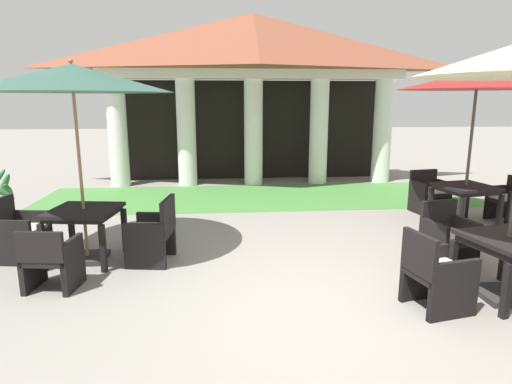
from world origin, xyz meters
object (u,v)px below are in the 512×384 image
(patio_table_mid_right, at_px, (84,216))
(patio_table_mid_left, at_px, (508,246))
(potted_palm_left_edge, at_px, (1,216))
(patio_chair_mid_right_south, at_px, (51,259))
(patio_table_near_foreground, at_px, (466,191))
(patio_umbrella_near_foreground, at_px, (477,81))
(patio_chair_mid_left_north, at_px, (447,238))
(patio_chair_near_foreground_east, at_px, (509,201))
(patio_umbrella_mid_right, at_px, (72,80))
(patio_chair_mid_left_west, at_px, (436,275))
(patio_chair_mid_right_west, at_px, (19,232))
(patio_chair_mid_right_east, at_px, (154,233))
(patio_chair_near_foreground_north, at_px, (429,193))

(patio_table_mid_right, bearing_deg, patio_table_mid_left, -17.44)
(potted_palm_left_edge, bearing_deg, patio_chair_mid_right_south, -53.18)
(patio_table_near_foreground, xyz_separation_m, patio_table_mid_left, (-1.14, -2.79, -0.01))
(patio_umbrella_near_foreground, height_order, patio_chair_mid_left_north, patio_umbrella_near_foreground)
(patio_chair_near_foreground_east, distance_m, patio_umbrella_mid_right, 7.65)
(patio_table_mid_left, height_order, patio_umbrella_mid_right, patio_umbrella_mid_right)
(patio_chair_mid_left_west, distance_m, patio_chair_mid_left_north, 1.35)
(patio_chair_mid_right_west, bearing_deg, patio_chair_mid_left_west, 77.13)
(patio_umbrella_near_foreground, distance_m, patio_chair_mid_right_east, 5.86)
(patio_umbrella_near_foreground, xyz_separation_m, patio_chair_mid_right_west, (-7.21, -1.05, -2.14))
(patio_chair_mid_right_south, bearing_deg, patio_chair_near_foreground_east, 25.08)
(patio_table_mid_right, distance_m, patio_umbrella_mid_right, 1.84)
(patio_chair_near_foreground_north, xyz_separation_m, patio_chair_mid_right_west, (-7.04, -2.03, 0.00))
(patio_chair_mid_left_north, height_order, patio_chair_mid_right_east, patio_chair_mid_right_east)
(patio_table_near_foreground, height_order, patio_chair_near_foreground_east, patio_chair_near_foreground_east)
(patio_chair_mid_right_south, bearing_deg, patio_umbrella_mid_right, 90.00)
(patio_chair_mid_left_north, bearing_deg, patio_chair_mid_right_south, -8.69)
(patio_chair_mid_left_north, bearing_deg, patio_umbrella_near_foreground, -137.39)
(patio_chair_mid_right_east, distance_m, patio_chair_mid_right_west, 1.93)
(patio_umbrella_mid_right, bearing_deg, patio_chair_mid_left_north, -7.81)
(patio_table_mid_left, height_order, patio_chair_mid_right_west, patio_chair_mid_right_west)
(patio_chair_mid_left_north, bearing_deg, patio_chair_mid_left_west, 44.97)
(patio_chair_mid_left_north, xyz_separation_m, patio_chair_mid_right_south, (-5.05, -0.27, -0.03))
(patio_chair_near_foreground_east, bearing_deg, patio_umbrella_near_foreground, 90.00)
(patio_chair_near_foreground_north, bearing_deg, patio_chair_near_foreground_east, 134.93)
(patio_chair_mid_left_west, height_order, patio_chair_mid_right_west, patio_chair_mid_right_west)
(patio_table_mid_left, bearing_deg, patio_table_mid_right, 162.56)
(patio_umbrella_near_foreground, bearing_deg, patio_chair_mid_right_south, -161.56)
(patio_table_mid_left, bearing_deg, patio_umbrella_near_foreground, 67.83)
(patio_chair_near_foreground_north, relative_size, patio_chair_mid_left_west, 0.95)
(patio_umbrella_near_foreground, height_order, patio_chair_mid_right_south, patio_umbrella_near_foreground)
(patio_chair_mid_right_west, bearing_deg, patio_chair_mid_right_south, 45.30)
(patio_chair_mid_left_west, height_order, patio_chair_mid_left_north, patio_chair_mid_left_north)
(patio_table_near_foreground, distance_m, patio_chair_mid_left_west, 3.64)
(patio_chair_near_foreground_east, height_order, patio_chair_mid_right_east, patio_chair_mid_right_east)
(patio_chair_mid_right_east, relative_size, patio_chair_mid_right_south, 1.17)
(patio_chair_near_foreground_east, relative_size, patio_chair_mid_right_south, 1.07)
(patio_chair_mid_right_west, bearing_deg, patio_umbrella_near_foreground, 106.04)
(patio_chair_near_foreground_east, distance_m, patio_chair_mid_right_west, 8.28)
(potted_palm_left_edge, bearing_deg, patio_umbrella_near_foreground, 0.72)
(patio_chair_mid_left_west, distance_m, patio_umbrella_mid_right, 5.01)
(patio_table_near_foreground, relative_size, patio_umbrella_mid_right, 0.37)
(patio_chair_mid_right_south, bearing_deg, potted_palm_left_edge, 134.56)
(patio_chair_near_foreground_north, xyz_separation_m, patio_chair_mid_left_west, (-1.90, -3.97, -0.00))
(patio_table_mid_left, relative_size, patio_chair_mid_right_east, 1.09)
(patio_chair_mid_right_south, relative_size, potted_palm_left_edge, 0.68)
(patio_chair_mid_right_east, height_order, potted_palm_left_edge, potted_palm_left_edge)
(patio_chair_mid_left_north, height_order, potted_palm_left_edge, potted_palm_left_edge)
(patio_table_mid_left, bearing_deg, patio_chair_mid_right_east, 160.45)
(patio_chair_mid_left_north, xyz_separation_m, potted_palm_left_edge, (-6.57, 1.76, -0.03))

